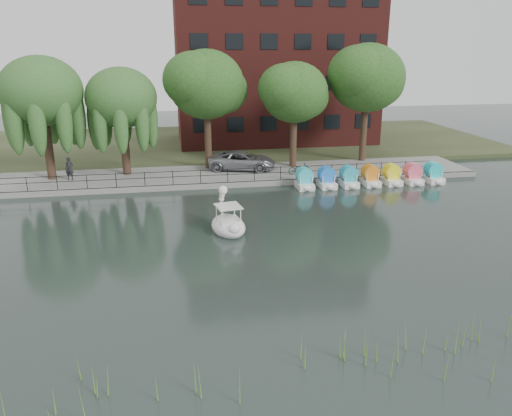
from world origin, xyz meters
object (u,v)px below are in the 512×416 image
object	(u,v)px
minivan	(242,159)
pedestrian	(69,167)
bicycle	(299,168)
swan_boat	(228,222)

from	to	relation	value
minivan	pedestrian	xyz separation A→B (m)	(-13.18, -1.02, 0.13)
bicycle	swan_boat	xyz separation A→B (m)	(-6.89, -10.60, -0.37)
minivan	swan_boat	xyz separation A→B (m)	(-2.72, -12.83, -0.73)
pedestrian	swan_boat	distance (m)	15.80
minivan	bicycle	world-z (taller)	minivan
bicycle	swan_boat	size ratio (longest dim) A/B	0.55
minivan	bicycle	xyz separation A→B (m)	(4.17, -2.23, -0.36)
minivan	pedestrian	distance (m)	13.22
swan_boat	minivan	bearing A→B (deg)	68.41
minivan	pedestrian	world-z (taller)	pedestrian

